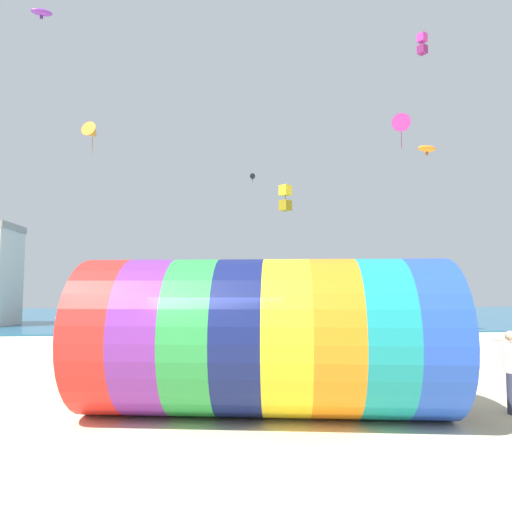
% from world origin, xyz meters
% --- Properties ---
extents(ground_plane, '(120.00, 120.00, 0.00)m').
position_xyz_m(ground_plane, '(0.00, 0.00, 0.00)').
color(ground_plane, beige).
extents(sea, '(120.00, 40.00, 0.10)m').
position_xyz_m(sea, '(0.00, 37.93, 0.05)').
color(sea, '#236084').
rests_on(sea, ground).
extents(giant_inflatable_tube, '(8.05, 4.42, 3.30)m').
position_xyz_m(giant_inflatable_tube, '(1.08, 0.26, 1.65)').
color(giant_inflatable_tube, red).
rests_on(giant_inflatable_tube, ground).
extents(kite_handler, '(0.36, 0.42, 1.76)m').
position_xyz_m(kite_handler, '(6.36, -0.12, 0.91)').
color(kite_handler, '#383D56').
rests_on(kite_handler, ground).
extents(kite_magenta_box, '(0.46, 0.46, 0.96)m').
position_xyz_m(kite_magenta_box, '(8.97, 8.97, 13.42)').
color(kite_magenta_box, '#D1339E').
extents(kite_purple_parafoil, '(1.08, 0.67, 0.55)m').
position_xyz_m(kite_purple_parafoil, '(-8.76, 13.11, 16.50)').
color(kite_purple_parafoil, purple).
extents(kite_black_parafoil, '(0.39, 0.84, 0.42)m').
position_xyz_m(kite_black_parafoil, '(1.96, 14.72, 8.82)').
color(kite_black_parafoil, black).
extents(kite_magenta_delta, '(1.43, 1.50, 2.04)m').
position_xyz_m(kite_magenta_delta, '(10.75, 15.61, 12.34)').
color(kite_magenta_delta, '#D1339E').
extents(kite_orange_delta, '(1.20, 1.32, 1.79)m').
position_xyz_m(kite_orange_delta, '(-7.26, 17.35, 11.88)').
color(kite_orange_delta, orange).
extents(kite_yellow_box, '(0.77, 0.77, 1.56)m').
position_xyz_m(kite_yellow_box, '(3.96, 16.05, 7.93)').
color(kite_yellow_box, yellow).
extents(kite_orange_parafoil, '(0.95, 0.52, 0.50)m').
position_xyz_m(kite_orange_parafoil, '(9.64, 10.20, 9.13)').
color(kite_orange_parafoil, orange).
extents(bystander_near_water, '(0.42, 0.40, 1.59)m').
position_xyz_m(bystander_near_water, '(-7.42, 13.15, 0.81)').
color(bystander_near_water, '#383D56').
rests_on(bystander_near_water, ground).
extents(bystander_mid_beach, '(0.42, 0.39, 1.72)m').
position_xyz_m(bystander_mid_beach, '(0.52, 10.22, 0.88)').
color(bystander_mid_beach, black).
rests_on(bystander_mid_beach, ground).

